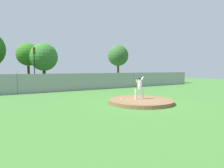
# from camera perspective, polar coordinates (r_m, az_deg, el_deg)

# --- Properties ---
(ground_plane) EXTENTS (80.00, 80.00, 0.00)m
(ground_plane) POSITION_cam_1_polar(r_m,az_deg,el_deg) (18.73, -3.28, -2.99)
(ground_plane) COLOR #427A33
(asphalt_strip) EXTENTS (44.00, 7.00, 0.01)m
(asphalt_strip) POSITION_cam_1_polar(r_m,az_deg,el_deg) (26.48, -11.99, -0.91)
(asphalt_strip) COLOR #2B2B2D
(asphalt_strip) RESTS_ON ground_plane
(pitchers_mound) EXTENTS (4.65, 4.65, 0.25)m
(pitchers_mound) POSITION_cam_1_polar(r_m,az_deg,el_deg) (13.77, 8.63, -5.19)
(pitchers_mound) COLOR brown
(pitchers_mound) RESTS_ON ground_plane
(pitcher_youth) EXTENTS (0.79, 0.32, 1.65)m
(pitcher_youth) POSITION_cam_1_polar(r_m,az_deg,el_deg) (13.85, 8.27, -0.66)
(pitcher_youth) COLOR silver
(pitcher_youth) RESTS_ON pitchers_mound
(baseball) EXTENTS (0.07, 0.07, 0.07)m
(baseball) POSITION_cam_1_polar(r_m,az_deg,el_deg) (13.73, 2.71, -4.49)
(baseball) COLOR white
(baseball) RESTS_ON pitchers_mound
(chainlink_fence) EXTENTS (35.70, 0.07, 2.08)m
(chainlink_fence) POSITION_cam_1_polar(r_m,az_deg,el_deg) (22.23, -8.16, 0.70)
(chainlink_fence) COLOR gray
(chainlink_fence) RESTS_ON ground_plane
(parked_car_slate) EXTENTS (1.95, 4.18, 1.80)m
(parked_car_slate) POSITION_cam_1_polar(r_m,az_deg,el_deg) (28.86, -0.89, 1.30)
(parked_car_slate) COLOR slate
(parked_car_slate) RESTS_ON ground_plane
(parked_car_silver) EXTENTS (2.12, 4.36, 1.63)m
(parked_car_silver) POSITION_cam_1_polar(r_m,az_deg,el_deg) (25.23, -19.18, 0.45)
(parked_car_silver) COLOR #B7BABF
(parked_car_silver) RESTS_ON ground_plane
(parked_car_charcoal) EXTENTS (1.81, 4.41, 1.75)m
(parked_car_charcoal) POSITION_cam_1_polar(r_m,az_deg,el_deg) (29.97, 3.94, 1.36)
(parked_car_charcoal) COLOR #232328
(parked_car_charcoal) RESTS_ON ground_plane
(parked_car_champagne) EXTENTS (1.89, 4.42, 1.81)m
(parked_car_champagne) POSITION_cam_1_polar(r_m,az_deg,el_deg) (26.84, -7.44, 1.05)
(parked_car_champagne) COLOR tan
(parked_car_champagne) RESTS_ON ground_plane
(traffic_light_near) EXTENTS (0.28, 0.46, 5.57)m
(traffic_light_near) POSITION_cam_1_polar(r_m,az_deg,el_deg) (29.43, -22.48, 6.70)
(traffic_light_near) COLOR black
(traffic_light_near) RESTS_ON ground_plane
(tree_broad_left) EXTENTS (3.72, 3.72, 6.75)m
(tree_broad_left) POSITION_cam_1_polar(r_m,az_deg,el_deg) (34.13, -24.09, 8.13)
(tree_broad_left) COLOR #4C331E
(tree_broad_left) RESTS_ON ground_plane
(tree_leaning_west) EXTENTS (4.46, 4.46, 6.67)m
(tree_leaning_west) POSITION_cam_1_polar(r_m,az_deg,el_deg) (32.79, -19.98, 7.65)
(tree_leaning_west) COLOR #4C331E
(tree_leaning_west) RESTS_ON ground_plane
(tree_bushy_near) EXTENTS (4.36, 4.36, 7.53)m
(tree_bushy_near) POSITION_cam_1_polar(r_m,az_deg,el_deg) (40.15, 1.87, 8.56)
(tree_bushy_near) COLOR #4C331E
(tree_bushy_near) RESTS_ON ground_plane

